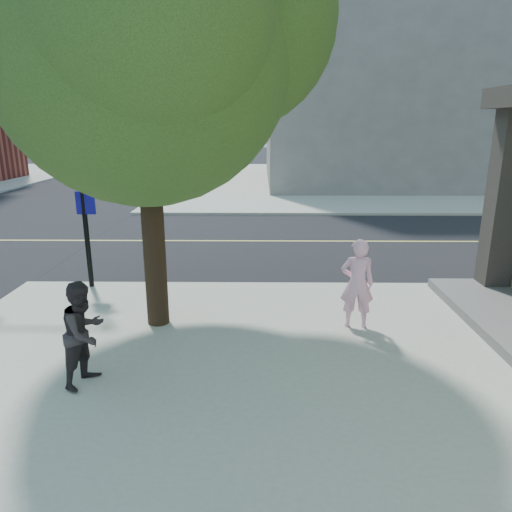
{
  "coord_description": "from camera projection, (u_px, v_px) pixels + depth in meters",
  "views": [
    {
      "loc": [
        4.55,
        -10.42,
        3.71
      ],
      "look_at": [
        4.46,
        -1.89,
        1.3
      ],
      "focal_mm": 32.77,
      "sensor_mm": 36.0,
      "label": 1
    }
  ],
  "objects": [
    {
      "name": "road_ew",
      "position": [
        124.0,
        241.0,
        15.42
      ],
      "size": [
        140.0,
        9.0,
        0.01
      ],
      "primitive_type": "cube",
      "color": "black",
      "rests_on": "ground"
    },
    {
      "name": "pedestrian",
      "position": [
        84.0,
        333.0,
        6.56
      ],
      "size": [
        0.8,
        0.9,
        1.53
      ],
      "primitive_type": "imported",
      "rotation": [
        0.0,
        0.0,
        1.21
      ],
      "color": "#2D2628",
      "rests_on": "sidewalk_se"
    },
    {
      "name": "man_on_phone",
      "position": [
        357.0,
        284.0,
        8.4
      ],
      "size": [
        0.63,
        0.45,
        1.66
      ],
      "primitive_type": "imported",
      "rotation": [
        0.0,
        0.0,
        3.06
      ],
      "color": "#FAAECC",
      "rests_on": "sidewalk_se"
    },
    {
      "name": "ground",
      "position": [
        70.0,
        286.0,
        11.09
      ],
      "size": [
        140.0,
        140.0,
        0.0
      ],
      "primitive_type": "plane",
      "color": "black",
      "rests_on": "ground"
    },
    {
      "name": "street_tree",
      "position": [
        149.0,
        16.0,
        7.38
      ],
      "size": [
        6.12,
        5.57,
        8.13
      ],
      "rotation": [
        0.0,
        0.0,
        -0.1
      ],
      "color": "black",
      "rests_on": "sidewalk_se"
    },
    {
      "name": "sidewalk_ne",
      "position": [
        393.0,
        180.0,
        31.61
      ],
      "size": [
        29.0,
        25.0,
        0.12
      ],
      "primitive_type": "cube",
      "color": "#A7A998",
      "rests_on": "ground"
    },
    {
      "name": "filler_ne",
      "position": [
        408.0,
        70.0,
        30.17
      ],
      "size": [
        18.0,
        16.0,
        14.0
      ],
      "primitive_type": "cube",
      "color": "slate",
      "rests_on": "sidewalk_ne"
    }
  ]
}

